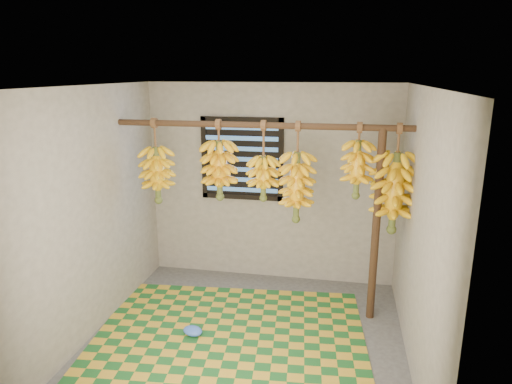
% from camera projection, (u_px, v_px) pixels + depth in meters
% --- Properties ---
extents(floor, '(3.00, 3.00, 0.01)m').
position_uv_depth(floor, '(245.00, 342.00, 4.39)').
color(floor, '#484848').
rests_on(floor, ground).
extents(ceiling, '(3.00, 3.00, 0.01)m').
position_uv_depth(ceiling, '(243.00, 86.00, 3.77)').
color(ceiling, silver).
rests_on(ceiling, wall_back).
extents(wall_back, '(3.00, 0.01, 2.40)m').
position_uv_depth(wall_back, '(271.00, 184.00, 5.51)').
color(wall_back, gray).
rests_on(wall_back, floor).
extents(wall_left, '(0.01, 3.00, 2.40)m').
position_uv_depth(wall_left, '(91.00, 214.00, 4.36)').
color(wall_left, gray).
rests_on(wall_left, floor).
extents(wall_right, '(0.01, 3.00, 2.40)m').
position_uv_depth(wall_right, '(420.00, 235.00, 3.81)').
color(wall_right, gray).
rests_on(wall_right, floor).
extents(window, '(1.00, 0.04, 1.00)m').
position_uv_depth(window, '(242.00, 159.00, 5.47)').
color(window, black).
rests_on(window, wall_back).
extents(hanging_pole, '(3.00, 0.06, 0.06)m').
position_uv_depth(hanging_pole, '(259.00, 125.00, 4.54)').
color(hanging_pole, '#442819').
rests_on(hanging_pole, wall_left).
extents(support_post, '(0.08, 0.08, 2.00)m').
position_uv_depth(support_post, '(376.00, 228.00, 4.58)').
color(support_post, '#442819').
rests_on(support_post, floor).
extents(woven_mat, '(2.80, 2.33, 0.01)m').
position_uv_depth(woven_mat, '(229.00, 339.00, 4.43)').
color(woven_mat, '#1B5C24').
rests_on(woven_mat, floor).
extents(plastic_bag, '(0.24, 0.21, 0.08)m').
position_uv_depth(plastic_bag, '(193.00, 331.00, 4.48)').
color(plastic_bag, '#3C6CE3').
rests_on(plastic_bag, woven_mat).
extents(banana_bunch_a, '(0.35, 0.35, 0.91)m').
position_uv_depth(banana_bunch_a, '(157.00, 175.00, 4.88)').
color(banana_bunch_a, brown).
rests_on(banana_bunch_a, hanging_pole).
extents(banana_bunch_b, '(0.37, 0.37, 0.83)m').
position_uv_depth(banana_bunch_b, '(219.00, 170.00, 4.74)').
color(banana_bunch_b, brown).
rests_on(banana_bunch_b, hanging_pole).
extents(banana_bunch_c, '(0.31, 0.31, 0.82)m').
position_uv_depth(banana_bunch_c, '(263.00, 178.00, 4.67)').
color(banana_bunch_c, brown).
rests_on(banana_bunch_c, hanging_pole).
extents(banana_bunch_d, '(0.34, 0.34, 1.03)m').
position_uv_depth(banana_bunch_d, '(297.00, 187.00, 4.63)').
color(banana_bunch_d, brown).
rests_on(banana_bunch_d, hanging_pole).
extents(banana_bunch_e, '(0.43, 0.43, 1.08)m').
position_uv_depth(banana_bunch_e, '(394.00, 193.00, 4.45)').
color(banana_bunch_e, brown).
rests_on(banana_bunch_e, hanging_pole).
extents(banana_bunch_f, '(0.30, 0.30, 0.75)m').
position_uv_depth(banana_bunch_f, '(357.00, 169.00, 4.47)').
color(banana_bunch_f, brown).
rests_on(banana_bunch_f, hanging_pole).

